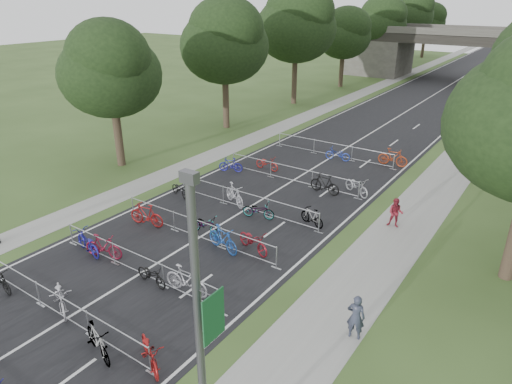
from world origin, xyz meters
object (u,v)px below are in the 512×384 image
Objects in this scene: lamppost at (201,345)px; pedestrian_a at (356,317)px; overpass_bridge at (461,55)px; pedestrian_b at (396,213)px.

pedestrian_a is (0.86, 6.86, -3.42)m from lamppost.
overpass_bridge is 56.95m from pedestrian_a.
lamppost is 7.71m from pedestrian_a.
lamppost reaches higher than pedestrian_a.
lamppost is 16.19m from pedestrian_b.
lamppost is 5.21× the size of pedestrian_b.
overpass_bridge is at bearing -91.84° from pedestrian_a.
overpass_bridge is 3.78× the size of lamppost.
pedestrian_b is at bearing 92.91° from lamppost.
overpass_bridge is 17.92× the size of pedestrian_a.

